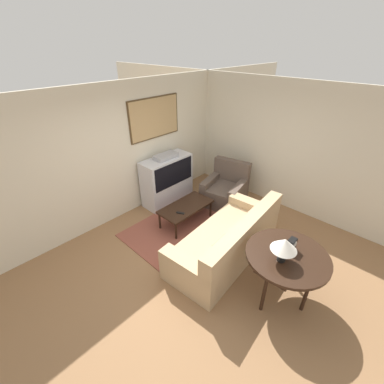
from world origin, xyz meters
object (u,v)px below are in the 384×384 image
object	(u,v)px
coffee_table	(186,207)
table_lamp	(285,245)
mantel_clock	(291,245)
couch	(228,241)
armchair	(225,191)
tv	(167,180)
console_table	(287,259)

from	to	relation	value
coffee_table	table_lamp	world-z (taller)	table_lamp
mantel_clock	couch	bearing A→B (deg)	88.27
armchair	coffee_table	xyz separation A→B (m)	(-1.19, 0.10, 0.06)
table_lamp	mantel_clock	size ratio (longest dim) A/B	2.02
coffee_table	mantel_clock	bearing A→B (deg)	-95.20
coffee_table	armchair	bearing A→B (deg)	-5.04
tv	coffee_table	bearing A→B (deg)	-109.21
coffee_table	table_lamp	distance (m)	2.39
couch	coffee_table	bearing A→B (deg)	-102.82
tv	couch	bearing A→B (deg)	-103.13
console_table	mantel_clock	bearing A→B (deg)	11.80
mantel_clock	armchair	bearing A→B (deg)	56.81
couch	armchair	xyz separation A→B (m)	(1.36, 1.08, 0.00)
armchair	console_table	distance (m)	2.66
couch	armchair	distance (m)	1.74
couch	table_lamp	xyz separation A→B (m)	(-0.31, -1.04, 0.78)
console_table	mantel_clock	world-z (taller)	mantel_clock
coffee_table	console_table	bearing A→B (deg)	-98.09
armchair	mantel_clock	xyz separation A→B (m)	(-1.39, -2.13, 0.59)
armchair	mantel_clock	world-z (taller)	mantel_clock
tv	table_lamp	size ratio (longest dim) A/B	3.30
tv	console_table	bearing A→B (deg)	-101.40
tv	table_lamp	distance (m)	3.28
console_table	mantel_clock	distance (m)	0.20
console_table	coffee_table	bearing A→B (deg)	81.91
armchair	coffee_table	size ratio (longest dim) A/B	0.95
coffee_table	tv	bearing A→B (deg)	70.79
mantel_clock	tv	bearing A→B (deg)	80.59
coffee_table	mantel_clock	xyz separation A→B (m)	(-0.20, -2.23, 0.53)
tv	mantel_clock	distance (m)	3.20
couch	console_table	xyz separation A→B (m)	(-0.15, -1.07, 0.44)
armchair	mantel_clock	bearing A→B (deg)	-45.54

